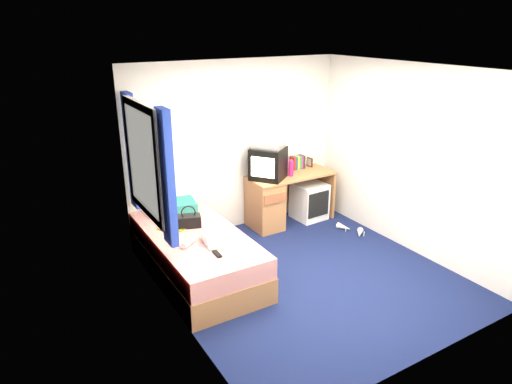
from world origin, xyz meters
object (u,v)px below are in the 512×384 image
handbag (189,221)px  towel (218,237)px  colour_swatch_fan (218,248)px  white_heels (352,230)px  bed (197,254)px  crt_tv (268,163)px  water_bottle (188,243)px  storage_cube (309,201)px  pillow (173,207)px  pink_water_bottle (291,169)px  aerosol_can (282,169)px  magazine (172,229)px  vcr (268,145)px  desk (274,199)px  picture_frame (310,162)px  remote_control (217,254)px

handbag → towel: size_ratio=1.02×
colour_swatch_fan → white_heels: (2.31, 0.39, -0.51)m
bed → crt_tv: bearing=26.9°
water_bottle → storage_cube: bearing=21.2°
pillow → pink_water_bottle: (1.77, -0.11, 0.26)m
aerosol_can → bed: bearing=-156.2°
storage_cube → crt_tv: (-0.71, 0.06, 0.70)m
handbag → colour_swatch_fan: (0.05, -0.69, -0.07)m
pillow → aerosol_can: 1.69m
magazine → pillow: bearing=66.6°
water_bottle → colour_swatch_fan: 0.34m
pillow → storage_cube: size_ratio=1.01×
pillow → white_heels: size_ratio=1.14×
magazine → water_bottle: water_bottle is taller
bed → vcr: size_ratio=4.85×
desk → white_heels: desk is taller
pillow → picture_frame: picture_frame is taller
bed → storage_cube: (2.17, 0.68, 0.01)m
picture_frame → water_bottle: (-2.50, -1.13, -0.24)m
pillow → desk: desk is taller
vcr → aerosol_can: size_ratio=2.18×
handbag → water_bottle: handbag is taller
desk → handbag: 1.66m
bed → pink_water_bottle: 2.01m
storage_cube → white_heels: (0.20, -0.76, -0.24)m
magazine → pink_water_bottle: bearing=11.7°
storage_cube → water_bottle: size_ratio=2.79×
towel → crt_tv: bearing=38.3°
pillow → vcr: size_ratio=1.37×
storage_cube → pink_water_bottle: bearing=179.5°
water_bottle → aerosol_can: bearing=27.6°
aerosol_can → handbag: (-1.69, -0.53, -0.23)m
pillow → water_bottle: pillow is taller
water_bottle → remote_control: size_ratio=1.25×
remote_control → storage_cube: bearing=33.4°
crt_tv → towel: (-1.32, -1.04, -0.38)m
vcr → towel: 1.80m
handbag → white_heels: size_ratio=0.65×
colour_swatch_fan → towel: bearing=65.4°
vcr → white_heels: (0.92, -0.82, -1.20)m
bed → towel: bearing=-64.9°
bed → storage_cube: size_ratio=3.58×
storage_cube → handbag: handbag is taller
aerosol_can → magazine: bearing=-165.2°
bed → storage_cube: storage_cube is taller
pillow → remote_control: 1.37m
aerosol_can → remote_control: size_ratio=1.18×
vcr → picture_frame: (0.86, 0.15, -0.42)m
pillow → desk: 1.56m
aerosol_can → white_heels: 1.34m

